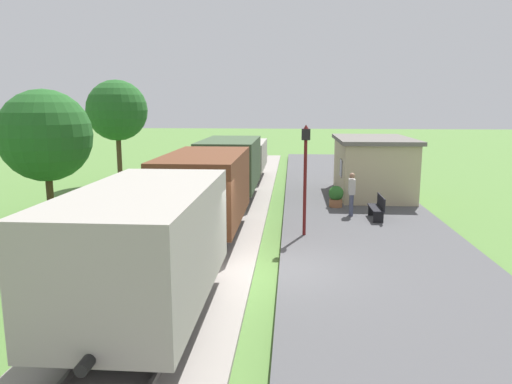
% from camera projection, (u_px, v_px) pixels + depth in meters
% --- Properties ---
extents(ground_plane, '(160.00, 160.00, 0.00)m').
position_uv_depth(ground_plane, '(272.00, 276.00, 12.93)').
color(ground_plane, '#517A38').
extents(platform_slab, '(6.00, 60.00, 0.25)m').
position_uv_depth(platform_slab, '(392.00, 275.00, 12.67)').
color(platform_slab, '#4C4C4F').
rests_on(platform_slab, ground).
extents(track_ballast, '(3.80, 60.00, 0.12)m').
position_uv_depth(track_ballast, '(185.00, 272.00, 13.09)').
color(track_ballast, gray).
rests_on(track_ballast, ground).
extents(rail_near, '(0.07, 60.00, 0.14)m').
position_uv_depth(rail_near, '(210.00, 268.00, 13.02)').
color(rail_near, slate).
rests_on(rail_near, track_ballast).
extents(rail_far, '(0.07, 60.00, 0.14)m').
position_uv_depth(rail_far, '(159.00, 267.00, 13.12)').
color(rail_far, slate).
rests_on(rail_far, track_ballast).
extents(freight_train, '(2.50, 26.00, 2.72)m').
position_uv_depth(freight_train, '(217.00, 181.00, 18.70)').
color(freight_train, gray).
rests_on(freight_train, rail_near).
extents(station_hut, '(3.50, 5.80, 2.78)m').
position_uv_depth(station_hut, '(372.00, 166.00, 23.13)').
color(station_hut, tan).
rests_on(station_hut, platform_slab).
extents(bench_near_hut, '(0.42, 1.50, 0.91)m').
position_uv_depth(bench_near_hut, '(378.00, 207.00, 18.25)').
color(bench_near_hut, black).
rests_on(bench_near_hut, platform_slab).
extents(bench_down_platform, '(0.42, 1.50, 0.91)m').
position_uv_depth(bench_down_platform, '(347.00, 170.00, 28.67)').
color(bench_down_platform, black).
rests_on(bench_down_platform, platform_slab).
extents(person_waiting, '(0.24, 0.38, 1.71)m').
position_uv_depth(person_waiting, '(352.00, 192.00, 18.74)').
color(person_waiting, '#474C66').
rests_on(person_waiting, platform_slab).
extents(potted_planter, '(0.64, 0.64, 0.92)m').
position_uv_depth(potted_planter, '(336.00, 196.00, 20.44)').
color(potted_planter, '#9E6642').
rests_on(potted_planter, platform_slab).
extents(lamp_post_near, '(0.28, 0.28, 3.70)m').
position_uv_depth(lamp_post_near, '(305.00, 160.00, 15.66)').
color(lamp_post_near, '#591414').
rests_on(lamp_post_near, platform_slab).
extents(tree_trackside_mid, '(3.62, 3.62, 5.20)m').
position_uv_depth(tree_trackside_mid, '(45.00, 136.00, 18.77)').
color(tree_trackside_mid, '#4C3823').
rests_on(tree_trackside_mid, ground).
extents(tree_trackside_far, '(3.41, 3.41, 5.97)m').
position_uv_depth(tree_trackside_far, '(117.00, 111.00, 26.94)').
color(tree_trackside_far, '#4C3823').
rests_on(tree_trackside_far, ground).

